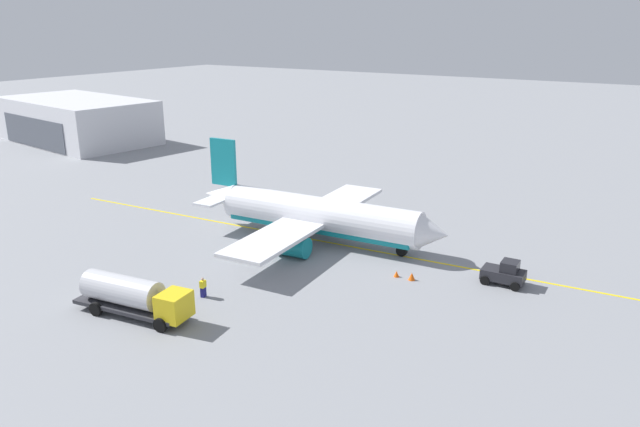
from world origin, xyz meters
TOP-DOWN VIEW (x-y plane):
  - ground_plane at (0.00, 0.00)m, footprint 400.00×400.00m
  - airplane at (-0.47, -0.04)m, footprint 28.51×26.91m
  - fuel_tanker at (-3.15, -21.90)m, footprint 10.26×3.92m
  - pushback_tug at (19.35, -0.55)m, footprint 3.67×2.42m
  - refueling_worker at (-0.99, -16.53)m, footprint 0.43×0.56m
  - safety_cone_nose at (10.78, -4.16)m, footprint 0.50×0.50m
  - safety_cone_wingtip at (12.22, -4.09)m, footprint 0.62×0.62m
  - distant_hangar at (-68.83, 21.99)m, footprint 32.96×20.96m
  - taxi_line_marking at (0.00, 0.00)m, footprint 67.30×5.32m

SIDE VIEW (x-z plane):
  - ground_plane at x=0.00m, z-range 0.00..0.00m
  - taxi_line_marking at x=0.00m, z-range 0.00..0.01m
  - safety_cone_nose at x=10.78m, z-range 0.00..0.56m
  - safety_cone_wingtip at x=12.22m, z-range 0.00..0.69m
  - refueling_worker at x=-0.99m, z-range -0.03..1.68m
  - pushback_tug at x=19.35m, z-range -0.09..2.11m
  - fuel_tanker at x=-3.15m, z-range 0.15..3.30m
  - airplane at x=-0.47m, z-range -2.18..7.53m
  - distant_hangar at x=-68.83m, z-range -0.01..8.05m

